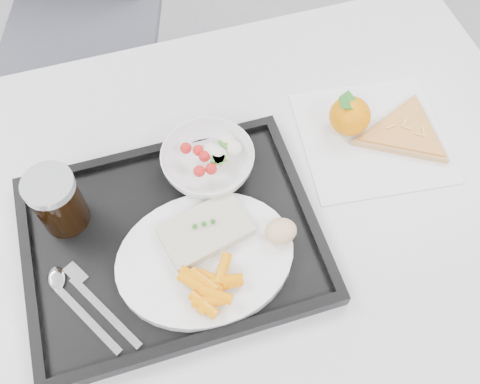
{
  "coord_description": "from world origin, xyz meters",
  "views": [
    {
      "loc": [
        -0.08,
        -0.11,
        1.52
      ],
      "look_at": [
        0.05,
        0.31,
        0.77
      ],
      "focal_mm": 40.0,
      "sensor_mm": 36.0,
      "label": 1
    }
  ],
  "objects_px": {
    "tray": "(172,240)",
    "cola_glass": "(57,201)",
    "dinner_plate": "(205,258)",
    "salad_bowl": "(208,162)",
    "tangerine": "(350,116)",
    "pizza_slice": "(405,132)",
    "chair": "(66,2)",
    "table": "(215,229)"
  },
  "relations": [
    {
      "from": "table",
      "to": "dinner_plate",
      "type": "bearing_deg",
      "value": -112.66
    },
    {
      "from": "tray",
      "to": "cola_glass",
      "type": "xyz_separation_m",
      "value": [
        -0.15,
        0.08,
        0.06
      ]
    },
    {
      "from": "table",
      "to": "chair",
      "type": "xyz_separation_m",
      "value": [
        -0.18,
        0.84,
        -0.15
      ]
    },
    {
      "from": "dinner_plate",
      "to": "pizza_slice",
      "type": "height_order",
      "value": "dinner_plate"
    },
    {
      "from": "salad_bowl",
      "to": "pizza_slice",
      "type": "distance_m",
      "value": 0.35
    },
    {
      "from": "cola_glass",
      "to": "pizza_slice",
      "type": "xyz_separation_m",
      "value": [
        0.59,
        -0.0,
        -0.06
      ]
    },
    {
      "from": "salad_bowl",
      "to": "cola_glass",
      "type": "xyz_separation_m",
      "value": [
        -0.24,
        -0.02,
        0.03
      ]
    },
    {
      "from": "chair",
      "to": "cola_glass",
      "type": "relative_size",
      "value": 8.61
    },
    {
      "from": "table",
      "to": "dinner_plate",
      "type": "height_order",
      "value": "dinner_plate"
    },
    {
      "from": "dinner_plate",
      "to": "chair",
      "type": "bearing_deg",
      "value": 99.07
    },
    {
      "from": "table",
      "to": "chair",
      "type": "relative_size",
      "value": 1.29
    },
    {
      "from": "tangerine",
      "to": "pizza_slice",
      "type": "bearing_deg",
      "value": -27.13
    },
    {
      "from": "chair",
      "to": "tray",
      "type": "height_order",
      "value": "chair"
    },
    {
      "from": "tray",
      "to": "tangerine",
      "type": "xyz_separation_m",
      "value": [
        0.35,
        0.13,
        0.03
      ]
    },
    {
      "from": "dinner_plate",
      "to": "pizza_slice",
      "type": "xyz_separation_m",
      "value": [
        0.4,
        0.13,
        -0.01
      ]
    },
    {
      "from": "chair",
      "to": "tray",
      "type": "distance_m",
      "value": 0.91
    },
    {
      "from": "salad_bowl",
      "to": "tangerine",
      "type": "distance_m",
      "value": 0.26
    },
    {
      "from": "table",
      "to": "salad_bowl",
      "type": "height_order",
      "value": "salad_bowl"
    },
    {
      "from": "cola_glass",
      "to": "tangerine",
      "type": "height_order",
      "value": "cola_glass"
    },
    {
      "from": "chair",
      "to": "tangerine",
      "type": "bearing_deg",
      "value": -58.61
    },
    {
      "from": "cola_glass",
      "to": "tangerine",
      "type": "distance_m",
      "value": 0.5
    },
    {
      "from": "salad_bowl",
      "to": "dinner_plate",
      "type": "bearing_deg",
      "value": -107.01
    },
    {
      "from": "tangerine",
      "to": "salad_bowl",
      "type": "bearing_deg",
      "value": -175.05
    },
    {
      "from": "dinner_plate",
      "to": "pizza_slice",
      "type": "distance_m",
      "value": 0.42
    },
    {
      "from": "tray",
      "to": "pizza_slice",
      "type": "distance_m",
      "value": 0.45
    },
    {
      "from": "cola_glass",
      "to": "pizza_slice",
      "type": "bearing_deg",
      "value": -0.1
    },
    {
      "from": "tray",
      "to": "dinner_plate",
      "type": "relative_size",
      "value": 1.67
    },
    {
      "from": "table",
      "to": "chair",
      "type": "height_order",
      "value": "chair"
    },
    {
      "from": "table",
      "to": "salad_bowl",
      "type": "xyz_separation_m",
      "value": [
        0.01,
        0.07,
        0.11
      ]
    },
    {
      "from": "tray",
      "to": "dinner_plate",
      "type": "xyz_separation_m",
      "value": [
        0.04,
        -0.05,
        0.02
      ]
    },
    {
      "from": "dinner_plate",
      "to": "tangerine",
      "type": "xyz_separation_m",
      "value": [
        0.31,
        0.18,
        0.01
      ]
    },
    {
      "from": "chair",
      "to": "dinner_plate",
      "type": "height_order",
      "value": "chair"
    },
    {
      "from": "table",
      "to": "chair",
      "type": "bearing_deg",
      "value": 102.34
    },
    {
      "from": "dinner_plate",
      "to": "tangerine",
      "type": "bearing_deg",
      "value": 30.11
    },
    {
      "from": "tray",
      "to": "cola_glass",
      "type": "height_order",
      "value": "cola_glass"
    },
    {
      "from": "salad_bowl",
      "to": "table",
      "type": "bearing_deg",
      "value": -99.58
    },
    {
      "from": "chair",
      "to": "salad_bowl",
      "type": "bearing_deg",
      "value": -75.75
    },
    {
      "from": "table",
      "to": "dinner_plate",
      "type": "relative_size",
      "value": 4.44
    },
    {
      "from": "tray",
      "to": "salad_bowl",
      "type": "relative_size",
      "value": 2.96
    },
    {
      "from": "tangerine",
      "to": "dinner_plate",
      "type": "bearing_deg",
      "value": -149.89
    },
    {
      "from": "dinner_plate",
      "to": "tangerine",
      "type": "relative_size",
      "value": 3.66
    },
    {
      "from": "tray",
      "to": "pizza_slice",
      "type": "height_order",
      "value": "tray"
    }
  ]
}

